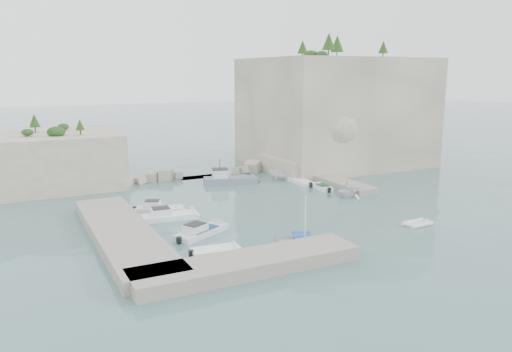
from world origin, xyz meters
name	(u,v)px	position (x,y,z in m)	size (l,w,h in m)	color
ground	(281,214)	(0.00, 0.00, 0.00)	(400.00, 400.00, 0.00)	slate
cliff_east	(334,112)	(23.00, 23.00, 8.50)	(26.00, 22.00, 17.00)	beige
cliff_terrace	(297,165)	(13.00, 18.00, 1.25)	(8.00, 10.00, 2.50)	beige
outcrop_west	(55,160)	(-20.00, 25.00, 3.50)	(16.00, 14.00, 7.00)	beige
quay_west	(122,234)	(-17.00, -1.00, 0.55)	(5.00, 24.00, 1.10)	#9E9689
quay_south	(248,264)	(-10.00, -12.50, 0.55)	(18.00, 4.00, 1.10)	#9E9689
ledge_east	(331,180)	(13.50, 10.00, 0.40)	(3.00, 16.00, 0.80)	#9E9689
breakwater	(200,172)	(-1.00, 22.00, 0.70)	(28.00, 3.00, 1.40)	beige
motorboat_b	(170,219)	(-11.27, 3.41, 0.00)	(6.31, 2.07, 1.40)	white
motorboat_d	(202,235)	(-10.12, -2.87, 0.00)	(6.33, 1.88, 1.40)	silver
motorboat_a	(160,212)	(-11.44, 6.50, 0.00)	(5.57, 1.66, 1.40)	silver
motorboat_e	(216,254)	(-10.86, -8.17, 0.00)	(4.45, 1.82, 0.70)	white
rowboat	(305,245)	(-3.12, -9.62, 0.00)	(3.61, 5.05, 1.05)	white
inflatable_dinghy	(417,225)	(9.91, -9.62, 0.00)	(3.14, 1.52, 0.44)	silver
tender_east_a	(348,197)	(11.00, 2.88, 0.00)	(3.25, 3.76, 1.98)	white
tender_east_b	(322,189)	(10.29, 7.41, 0.00)	(3.91, 1.33, 0.70)	white
tender_east_c	(301,184)	(9.67, 11.54, 0.00)	(4.98, 1.61, 0.70)	white
tender_east_d	(285,179)	(9.22, 15.10, 0.00)	(1.68, 4.46, 1.72)	white
work_boat	(230,183)	(1.24, 16.21, 0.00)	(7.80, 2.30, 2.20)	slate
rowboat_mast	(305,216)	(-3.12, -9.62, 2.62)	(0.10, 0.10, 4.20)	white
vegetation	(304,52)	(17.83, 24.40, 17.93)	(53.48, 13.88, 13.40)	#1E4219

